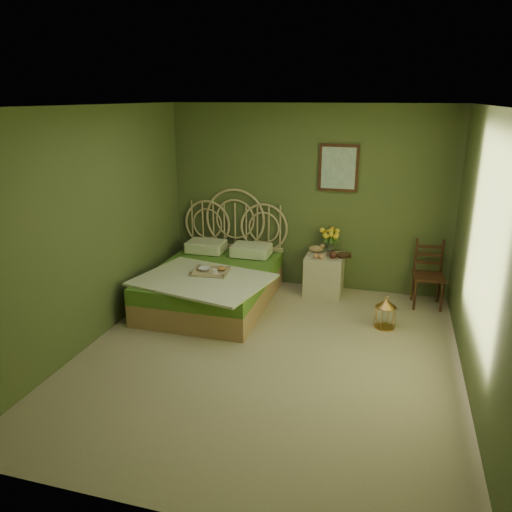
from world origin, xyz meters
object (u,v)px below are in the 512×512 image
(bed, at_px, (214,281))
(birdcage, at_px, (385,314))
(nightstand, at_px, (325,269))
(chair, at_px, (429,270))

(bed, height_order, birdcage, bed)
(bed, xyz_separation_m, birdcage, (2.27, -0.18, -0.12))
(bed, height_order, nightstand, bed)
(chair, bearing_deg, nightstand, 175.27)
(bed, xyz_separation_m, chair, (2.78, 0.72, 0.19))
(bed, relative_size, birdcage, 6.05)
(nightstand, relative_size, birdcage, 2.71)
(birdcage, bearing_deg, chair, 60.48)
(chair, xyz_separation_m, birdcage, (-0.51, -0.90, -0.31))
(nightstand, relative_size, chair, 1.13)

